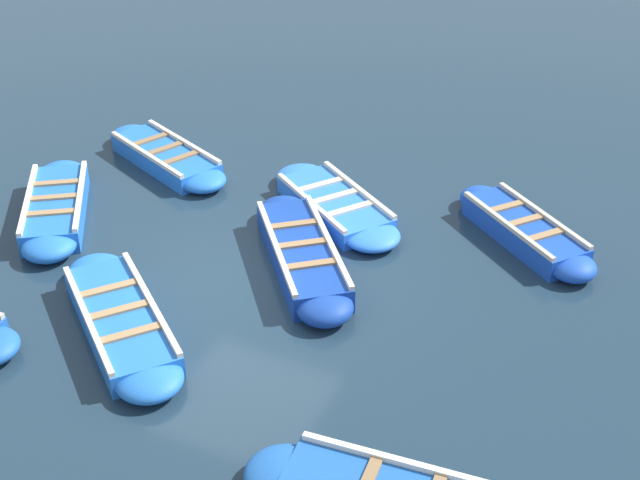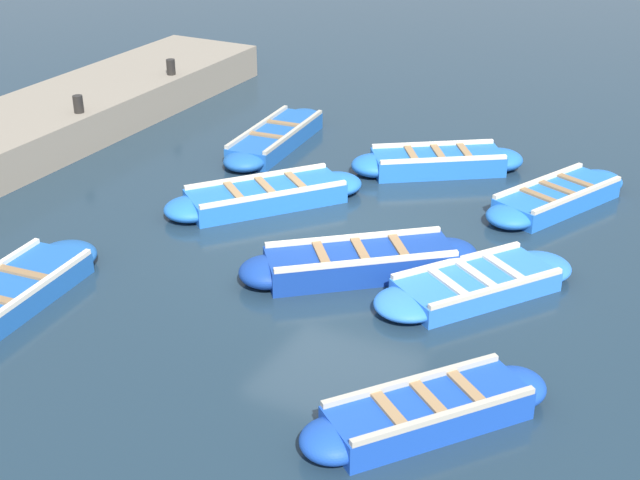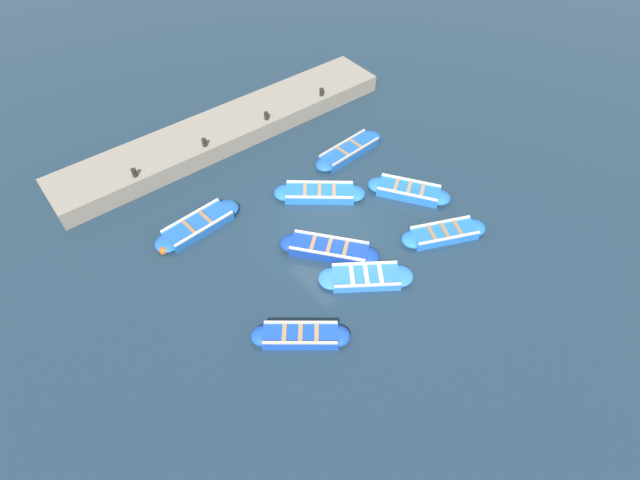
% 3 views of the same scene
% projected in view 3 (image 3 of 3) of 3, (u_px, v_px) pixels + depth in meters
% --- Properties ---
extents(ground_plane, '(120.00, 120.00, 0.00)m').
position_uv_depth(ground_plane, '(332.00, 233.00, 18.70)').
color(ground_plane, '#1C303F').
extents(boat_bow_out, '(3.35, 2.96, 0.46)m').
position_uv_depth(boat_bow_out, '(329.00, 249.00, 17.88)').
color(boat_bow_out, navy).
rests_on(boat_bow_out, ground).
extents(boat_alongside, '(2.65, 3.23, 0.36)m').
position_uv_depth(boat_alongside, '(366.00, 277.00, 17.11)').
color(boat_alongside, blue).
rests_on(boat_alongside, ground).
extents(boat_outer_left, '(2.51, 2.91, 0.43)m').
position_uv_depth(boat_outer_left, '(301.00, 336.00, 15.54)').
color(boat_outer_left, '#1947B7').
rests_on(boat_outer_left, ground).
extents(boat_far_corner, '(2.98, 3.39, 0.41)m').
position_uv_depth(boat_far_corner, '(320.00, 193.00, 19.87)').
color(boat_far_corner, blue).
rests_on(boat_far_corner, ground).
extents(boat_near_quay, '(3.23, 2.60, 0.44)m').
position_uv_depth(boat_near_quay, '(409.00, 191.00, 19.93)').
color(boat_near_quay, blue).
rests_on(boat_near_quay, ground).
extents(boat_tucked, '(1.24, 3.63, 0.39)m').
position_uv_depth(boat_tucked, '(198.00, 225.00, 18.72)').
color(boat_tucked, '#1E59AD').
rests_on(boat_tucked, ground).
extents(boat_broadside, '(2.08, 3.35, 0.40)m').
position_uv_depth(boat_broadside, '(444.00, 234.00, 18.43)').
color(boat_broadside, blue).
rests_on(boat_broadside, ground).
extents(boat_drifting, '(1.13, 3.72, 0.41)m').
position_uv_depth(boat_drifting, '(349.00, 151.00, 21.67)').
color(boat_drifting, '#1E59AD').
rests_on(boat_drifting, ground).
extents(quay_wall, '(2.57, 15.67, 0.77)m').
position_uv_depth(quay_wall, '(227.00, 129.00, 22.34)').
color(quay_wall, gray).
rests_on(quay_wall, ground).
extents(bollard_north, '(0.20, 0.20, 0.35)m').
position_uv_depth(bollard_north, '(134.00, 173.00, 19.53)').
color(bollard_north, black).
rests_on(bollard_north, quay_wall).
extents(bollard_mid_north, '(0.20, 0.20, 0.35)m').
position_uv_depth(bollard_mid_north, '(204.00, 142.00, 20.80)').
color(bollard_mid_north, black).
rests_on(bollard_mid_north, quay_wall).
extents(bollard_mid_south, '(0.20, 0.20, 0.35)m').
position_uv_depth(bollard_mid_south, '(266.00, 116.00, 22.07)').
color(bollard_mid_south, black).
rests_on(bollard_mid_south, quay_wall).
extents(bollard_south, '(0.20, 0.20, 0.35)m').
position_uv_depth(bollard_south, '(322.00, 92.00, 23.34)').
color(bollard_south, black).
rests_on(bollard_south, quay_wall).
extents(buoy_orange_near, '(0.30, 0.30, 0.30)m').
position_uv_depth(buoy_orange_near, '(163.00, 251.00, 17.91)').
color(buoy_orange_near, '#E05119').
rests_on(buoy_orange_near, ground).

